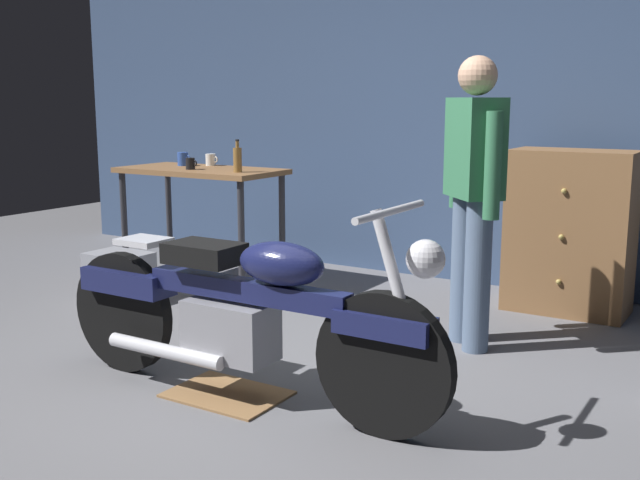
# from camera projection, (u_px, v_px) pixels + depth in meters

# --- Properties ---
(ground_plane) EXTENTS (12.00, 12.00, 0.00)m
(ground_plane) POSITION_uv_depth(u_px,v_px,m) (244.00, 388.00, 3.82)
(ground_plane) COLOR slate
(back_wall) EXTENTS (8.00, 0.12, 3.10)m
(back_wall) POSITION_uv_depth(u_px,v_px,m) (460.00, 83.00, 5.87)
(back_wall) COLOR #384C70
(back_wall) RESTS_ON ground_plane
(workbench) EXTENTS (1.30, 0.64, 0.90)m
(workbench) POSITION_uv_depth(u_px,v_px,m) (201.00, 183.00, 5.94)
(workbench) COLOR brown
(workbench) RESTS_ON ground_plane
(motorcycle) EXTENTS (2.19, 0.60, 1.00)m
(motorcycle) POSITION_uv_depth(u_px,v_px,m) (241.00, 310.00, 3.59)
(motorcycle) COLOR black
(motorcycle) RESTS_ON ground_plane
(person_standing) EXTENTS (0.42, 0.44, 1.67)m
(person_standing) POSITION_uv_depth(u_px,v_px,m) (474.00, 189.00, 4.32)
(person_standing) COLOR slate
(person_standing) RESTS_ON ground_plane
(wooden_dresser) EXTENTS (0.80, 0.47, 1.10)m
(wooden_dresser) POSITION_uv_depth(u_px,v_px,m) (570.00, 232.00, 5.11)
(wooden_dresser) COLOR brown
(wooden_dresser) RESTS_ON ground_plane
(drip_tray) EXTENTS (0.56, 0.40, 0.01)m
(drip_tray) POSITION_uv_depth(u_px,v_px,m) (227.00, 394.00, 3.72)
(drip_tray) COLOR olive
(drip_tray) RESTS_ON ground_plane
(storage_bin) EXTENTS (0.44, 0.32, 0.34)m
(storage_bin) POSITION_uv_depth(u_px,v_px,m) (120.00, 276.00, 5.50)
(storage_bin) COLOR gray
(storage_bin) RESTS_ON ground_plane
(mug_white_ceramic) EXTENTS (0.11, 0.08, 0.09)m
(mug_white_ceramic) POSITION_uv_depth(u_px,v_px,m) (211.00, 160.00, 6.15)
(mug_white_ceramic) COLOR white
(mug_white_ceramic) RESTS_ON workbench
(mug_black_matte) EXTENTS (0.10, 0.07, 0.09)m
(mug_black_matte) POSITION_uv_depth(u_px,v_px,m) (191.00, 164.00, 5.81)
(mug_black_matte) COLOR black
(mug_black_matte) RESTS_ON workbench
(mug_blue_enamel) EXTENTS (0.12, 0.09, 0.11)m
(mug_blue_enamel) POSITION_uv_depth(u_px,v_px,m) (183.00, 159.00, 6.13)
(mug_blue_enamel) COLOR #2D51AD
(mug_blue_enamel) RESTS_ON workbench
(bottle) EXTENTS (0.06, 0.06, 0.24)m
(bottle) POSITION_uv_depth(u_px,v_px,m) (238.00, 159.00, 5.58)
(bottle) COLOR olive
(bottle) RESTS_ON workbench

